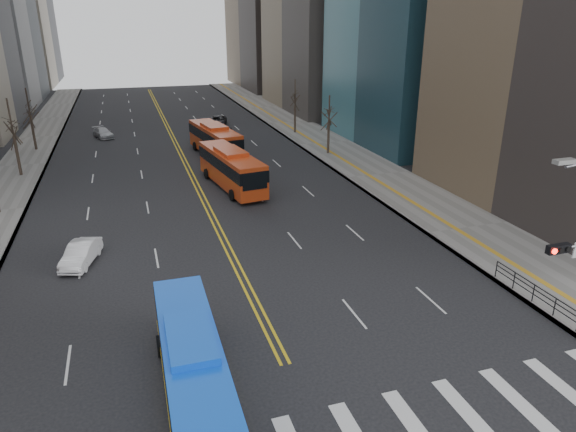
{
  "coord_description": "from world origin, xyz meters",
  "views": [
    {
      "loc": [
        -5.65,
        -13.13,
        14.46
      ],
      "look_at": [
        2.81,
        13.53,
        3.68
      ],
      "focal_mm": 32.0,
      "sensor_mm": 36.0,
      "label": 1
    }
  ],
  "objects": [
    {
      "name": "car_white",
      "position": [
        -9.23,
        18.6,
        0.68
      ],
      "size": [
        2.56,
        4.36,
        1.36
      ],
      "primitive_type": "imported",
      "rotation": [
        0.0,
        0.0,
        -0.29
      ],
      "color": "silver",
      "rests_on": "ground"
    },
    {
      "name": "street_trees",
      "position": [
        -7.18,
        34.55,
        4.87
      ],
      "size": [
        35.2,
        47.2,
        7.6
      ],
      "color": "#32261F",
      "rests_on": "ground"
    },
    {
      "name": "red_bus_near",
      "position": [
        3.03,
        31.21,
        1.97
      ],
      "size": [
        4.18,
        11.43,
        3.54
      ],
      "color": "#C13B14",
      "rests_on": "ground"
    },
    {
      "name": "car_dark_mid",
      "position": [
        6.65,
        51.1,
        0.74
      ],
      "size": [
        2.23,
        4.5,
        1.47
      ],
      "primitive_type": "imported",
      "rotation": [
        0.0,
        0.0,
        -0.12
      ],
      "color": "black",
      "rests_on": "ground"
    },
    {
      "name": "red_bus_far",
      "position": [
        3.61,
        43.03,
        1.99
      ],
      "size": [
        4.26,
        11.52,
        3.57
      ],
      "color": "#C13B14",
      "rests_on": "ground"
    },
    {
      "name": "car_dark_far",
      "position": [
        7.1,
        60.54,
        0.67
      ],
      "size": [
        3.44,
        5.26,
        1.34
      ],
      "primitive_type": "imported",
      "rotation": [
        0.0,
        0.0,
        -0.27
      ],
      "color": "black",
      "rests_on": "ground"
    },
    {
      "name": "blue_bus",
      "position": [
        -4.17,
        4.0,
        1.64
      ],
      "size": [
        2.58,
        10.64,
        3.13
      ],
      "color": "blue",
      "rests_on": "ground"
    },
    {
      "name": "sidewalk_left",
      "position": [
        -16.5,
        45.0,
        0.07
      ],
      "size": [
        5.0,
        130.0,
        0.15
      ],
      "primitive_type": "cube",
      "color": "slate",
      "rests_on": "ground"
    },
    {
      "name": "centerline",
      "position": [
        0.0,
        55.0,
        0.01
      ],
      "size": [
        0.55,
        100.0,
        0.01
      ],
      "color": "gold",
      "rests_on": "ground"
    },
    {
      "name": "pedestrian_railing",
      "position": [
        14.3,
        6.0,
        0.82
      ],
      "size": [
        0.06,
        6.06,
        1.02
      ],
      "color": "black",
      "rests_on": "sidewalk_right"
    },
    {
      "name": "car_silver",
      "position": [
        -8.61,
        56.96,
        0.62
      ],
      "size": [
        3.04,
        4.59,
        1.23
      ],
      "primitive_type": "imported",
      "rotation": [
        0.0,
        0.0,
        0.34
      ],
      "color": "#ACADB2",
      "rests_on": "ground"
    },
    {
      "name": "sidewalk_right",
      "position": [
        17.5,
        45.0,
        0.07
      ],
      "size": [
        7.0,
        130.0,
        0.15
      ],
      "primitive_type": "cube",
      "color": "slate",
      "rests_on": "ground"
    }
  ]
}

